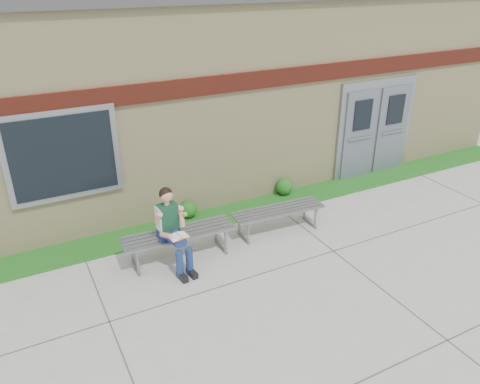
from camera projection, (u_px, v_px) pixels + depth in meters
ground at (303, 282)px, 7.55m from camera, size 80.00×80.00×0.00m
grass_strip at (231, 213)px, 9.62m from camera, size 16.00×0.80×0.02m
school_building at (169, 80)px, 11.41m from camera, size 16.20×6.22×4.20m
bench_left at (179, 238)px, 8.02m from camera, size 1.97×0.63×0.51m
bench_right at (278, 214)px, 8.86m from camera, size 1.81×0.61×0.46m
girl at (172, 228)px, 7.62m from camera, size 0.52×0.84×1.42m
shrub_mid at (188, 209)px, 9.39m from camera, size 0.35×0.35×0.35m
shrub_east at (284, 186)px, 10.33m from camera, size 0.38×0.38×0.38m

